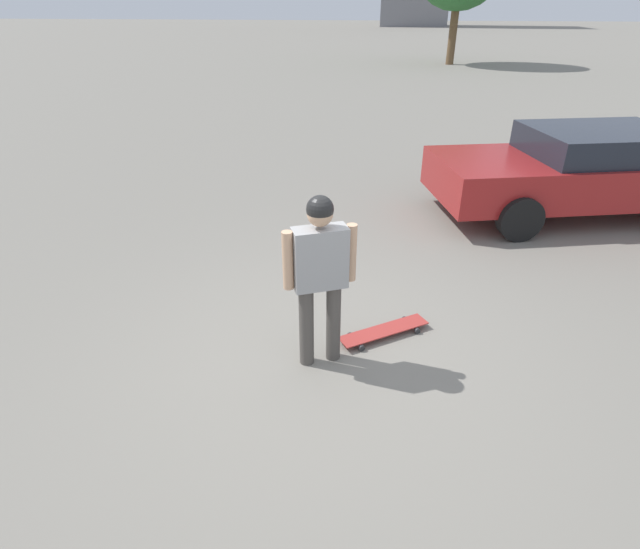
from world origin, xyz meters
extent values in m
plane|color=gray|center=(0.00, 0.00, 0.00)|extent=(220.00, 220.00, 0.00)
cylinder|color=#4C4742|center=(-0.05, 0.12, 0.40)|extent=(0.13, 0.13, 0.81)
cylinder|color=#4C4742|center=(0.05, -0.12, 0.40)|extent=(0.13, 0.13, 0.81)
cube|color=#999999|center=(0.00, 0.00, 1.08)|extent=(0.38, 0.51, 0.55)
cylinder|color=tan|center=(-0.12, 0.26, 1.10)|extent=(0.09, 0.09, 0.53)
cylinder|color=tan|center=(0.12, -0.26, 1.10)|extent=(0.09, 0.09, 0.53)
sphere|color=tan|center=(0.00, 0.00, 1.49)|extent=(0.22, 0.22, 0.22)
sphere|color=black|center=(0.00, 0.00, 1.53)|extent=(0.23, 0.23, 0.23)
cube|color=#A5332D|center=(0.48, -0.59, 0.07)|extent=(0.73, 0.91, 0.01)
cylinder|color=#262628|center=(0.20, -0.38, 0.03)|extent=(0.06, 0.07, 0.06)
cylinder|color=#262628|center=(0.39, -0.25, 0.03)|extent=(0.06, 0.07, 0.06)
cylinder|color=#262628|center=(0.58, -0.92, 0.03)|extent=(0.06, 0.07, 0.06)
cylinder|color=#262628|center=(0.77, -0.79, 0.03)|extent=(0.06, 0.07, 0.06)
cube|color=maroon|center=(4.43, -3.54, 0.63)|extent=(3.03, 5.09, 0.61)
cube|color=#1E232D|center=(4.46, -3.66, 1.13)|extent=(2.15, 2.51, 0.41)
cylinder|color=black|center=(3.16, -2.36, 0.32)|extent=(0.37, 0.67, 0.64)
cylinder|color=black|center=(4.91, -1.87, 0.32)|extent=(0.37, 0.67, 0.64)
cylinder|color=black|center=(5.70, -4.73, 0.32)|extent=(0.37, 0.67, 0.64)
cylinder|color=brown|center=(27.15, -3.02, 1.68)|extent=(0.42, 0.42, 3.36)
camera|label=1|loc=(-3.76, -0.60, 3.00)|focal=28.00mm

